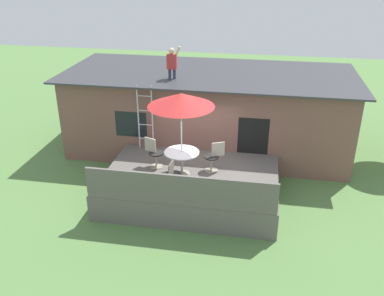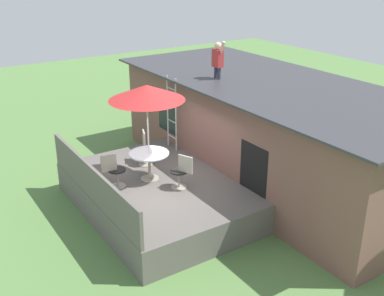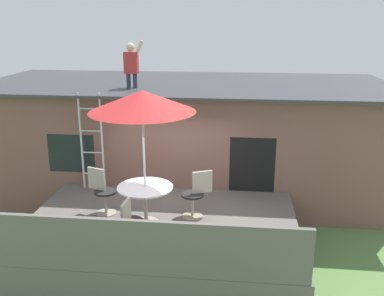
% 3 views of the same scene
% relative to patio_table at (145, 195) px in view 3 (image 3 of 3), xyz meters
% --- Properties ---
extents(ground_plane, '(40.00, 40.00, 0.00)m').
position_rel_patio_table_xyz_m(ground_plane, '(0.27, 0.20, -1.39)').
color(ground_plane, '#567F42').
extents(house, '(10.50, 4.50, 2.94)m').
position_rel_patio_table_xyz_m(house, '(0.27, 3.80, 0.09)').
color(house, brown).
rests_on(house, ground).
extents(deck, '(5.19, 3.87, 0.80)m').
position_rel_patio_table_xyz_m(deck, '(0.27, 0.20, -0.99)').
color(deck, '#605B56').
rests_on(deck, ground).
extents(deck_railing, '(5.09, 0.08, 0.90)m').
position_rel_patio_table_xyz_m(deck_railing, '(0.27, -1.68, -0.14)').
color(deck_railing, '#605B56').
rests_on(deck_railing, deck).
extents(patio_table, '(1.04, 1.04, 0.74)m').
position_rel_patio_table_xyz_m(patio_table, '(0.00, 0.00, 0.00)').
color(patio_table, '#A59E8C').
rests_on(patio_table, deck).
extents(patio_umbrella, '(1.90, 1.90, 2.54)m').
position_rel_patio_table_xyz_m(patio_umbrella, '(0.00, -0.00, 1.76)').
color(patio_umbrella, silver).
rests_on(patio_umbrella, deck).
extents(step_ladder, '(0.52, 0.04, 2.20)m').
position_rel_patio_table_xyz_m(step_ladder, '(-1.55, 1.62, 0.51)').
color(step_ladder, silver).
rests_on(step_ladder, deck).
extents(person_figure, '(0.47, 0.20, 1.11)m').
position_rel_patio_table_xyz_m(person_figure, '(-0.86, 2.77, 2.16)').
color(person_figure, '#33384C').
rests_on(person_figure, house).
extents(patio_chair_left, '(0.60, 0.44, 0.92)m').
position_rel_patio_table_xyz_m(patio_chair_left, '(-0.95, 0.37, -0.13)').
color(patio_chair_left, '#A59E8C').
rests_on(patio_chair_left, deck).
extents(patio_chair_right, '(0.59, 0.44, 0.92)m').
position_rel_patio_table_xyz_m(patio_chair_right, '(0.91, 0.41, -0.13)').
color(patio_chair_right, '#A59E8C').
rests_on(patio_chair_right, deck).
extents(patio_chair_near, '(0.44, 0.62, 0.92)m').
position_rel_patio_table_xyz_m(patio_chair_near, '(-0.07, -0.96, -0.13)').
color(patio_chair_near, '#A59E8C').
rests_on(patio_chair_near, deck).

